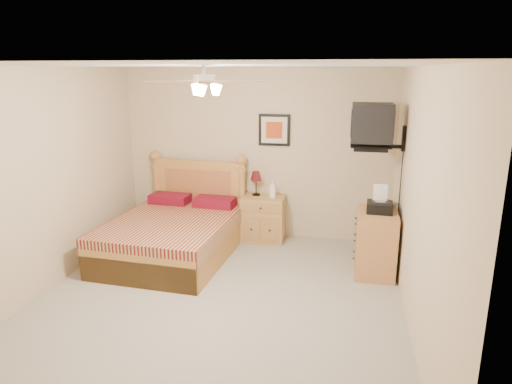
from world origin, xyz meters
TOP-DOWN VIEW (x-y plane):
  - floor at (0.00, 0.00)m, footprint 4.50×4.50m
  - ceiling at (0.00, 0.00)m, footprint 4.00×4.50m
  - wall_back at (0.00, 2.25)m, footprint 4.00×0.04m
  - wall_front at (0.00, -2.25)m, footprint 4.00×0.04m
  - wall_left at (-2.00, 0.00)m, footprint 0.04×4.50m
  - wall_right at (2.00, 0.00)m, footprint 0.04×4.50m
  - bed at (-0.93, 1.12)m, footprint 1.62×2.06m
  - nightstand at (0.15, 2.00)m, footprint 0.63×0.48m
  - table_lamp at (0.03, 2.07)m, footprint 0.25×0.25m
  - lotion_bottle at (0.30, 1.96)m, footprint 0.11×0.11m
  - framed_picture at (0.27, 2.23)m, footprint 0.46×0.04m
  - dresser at (1.73, 1.14)m, footprint 0.49×0.69m
  - fax_machine at (1.74, 1.11)m, footprint 0.32×0.33m
  - magazine_lower at (1.72, 1.40)m, footprint 0.29×0.34m
  - magazine_upper at (1.73, 1.40)m, footprint 0.33×0.36m
  - wall_tv at (1.75, 1.34)m, footprint 0.56×0.46m
  - ceiling_fan at (0.00, -0.20)m, footprint 1.14×1.14m

SIDE VIEW (x-z plane):
  - floor at x=0.00m, z-range 0.00..0.00m
  - nightstand at x=0.15m, z-range 0.00..0.67m
  - dresser at x=1.73m, z-range 0.00..0.80m
  - bed at x=-0.93m, z-range 0.00..1.27m
  - lotion_bottle at x=0.30m, z-range 0.67..0.93m
  - magazine_lower at x=1.72m, z-range 0.80..0.83m
  - magazine_upper at x=1.73m, z-range 0.83..0.85m
  - table_lamp at x=0.03m, z-range 0.67..1.03m
  - fax_machine at x=1.74m, z-range 0.80..1.12m
  - wall_back at x=0.00m, z-range 0.00..2.50m
  - wall_front at x=0.00m, z-range 0.00..2.50m
  - wall_left at x=-2.00m, z-range 0.00..2.50m
  - wall_right at x=2.00m, z-range 0.00..2.50m
  - framed_picture at x=0.27m, z-range 1.39..1.85m
  - wall_tv at x=1.75m, z-range 1.52..2.10m
  - ceiling_fan at x=0.00m, z-range 2.22..2.50m
  - ceiling at x=0.00m, z-range 2.48..2.52m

